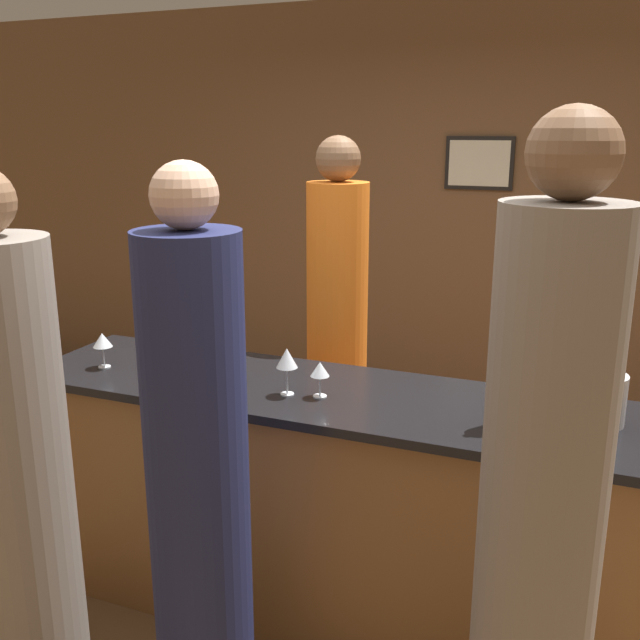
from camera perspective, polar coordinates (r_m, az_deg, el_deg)
name	(u,v)px	position (r m, az deg, el deg)	size (l,w,h in m)	color
ground_plane	(332,613)	(3.24, 0.96, -22.36)	(14.00, 14.00, 0.00)	brown
back_wall	(461,216)	(4.93, 11.18, 8.19)	(8.00, 0.08, 2.80)	brown
bar_counter	(332,507)	(2.96, 1.00, -14.69)	(2.56, 0.65, 0.99)	brown
bartender	(337,352)	(3.45, 1.36, -2.61)	(0.29, 0.29, 1.94)	orange
guest_0	(198,484)	(2.34, -9.71, -12.77)	(0.33, 0.33, 1.89)	#1E234C
guest_1	(12,474)	(2.62, -23.39, -11.22)	(0.38, 0.38, 1.87)	gray
guest_2	(539,536)	(2.00, 17.12, -16.16)	(0.32, 0.32, 2.03)	gray
wine_bottle_0	(499,394)	(2.47, 14.14, -5.79)	(0.07, 0.07, 0.31)	black
wine_bottle_1	(199,339)	(3.05, -9.68, -1.49)	(0.08, 0.08, 0.30)	#19381E
wine_bottle_2	(235,352)	(2.83, -6.82, -2.60)	(0.08, 0.08, 0.31)	black
ice_bucket	(599,398)	(2.62, 21.44, -5.86)	(0.18, 0.18, 0.18)	silver
wine_glass_0	(320,370)	(2.66, -0.01, -4.06)	(0.07, 0.07, 0.14)	silver
wine_glass_1	(287,359)	(2.67, -2.67, -3.14)	(0.08, 0.08, 0.18)	silver
wine_glass_2	(102,341)	(3.12, -17.01, -1.62)	(0.08, 0.08, 0.15)	silver
wine_glass_3	(167,340)	(3.04, -12.15, -1.54)	(0.07, 0.07, 0.17)	silver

